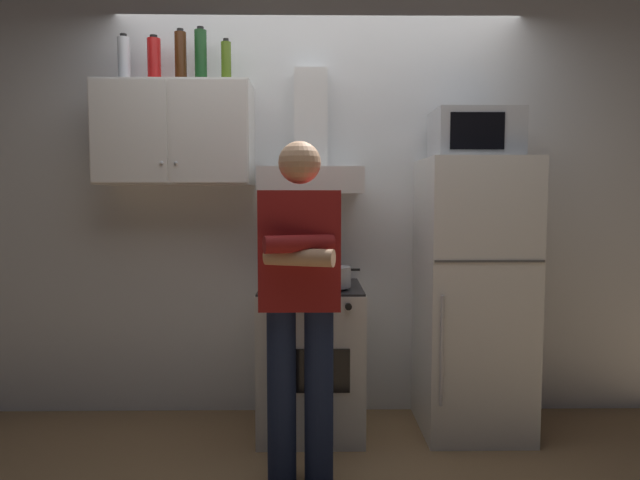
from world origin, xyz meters
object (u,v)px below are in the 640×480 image
Objects in this scene: range_hood at (311,161)px; bottle_rum_dark at (181,58)px; bottle_soda_red at (154,61)px; cooking_pot at (334,277)px; upper_cabinet at (176,134)px; refrigerator at (472,296)px; stove_oven at (311,358)px; person_standing at (300,298)px; bottle_wine_green at (201,56)px; bottle_vodka_clear at (124,60)px; bottle_olive_oil at (226,62)px; microwave at (475,135)px.

bottle_rum_dark reaches higher than range_hood.
cooking_pot is at bearing -14.73° from bottle_soda_red.
refrigerator is at bearing -4.07° from upper_cabinet.
refrigerator is 5.47× the size of cooking_pot.
cooking_pot is at bearing -42.49° from stove_oven.
bottle_rum_dark reaches higher than bottle_soda_red.
person_standing is at bearing -46.33° from bottle_rum_dark.
upper_cabinet is 1.35m from person_standing.
bottle_soda_red is at bearing 172.47° from bottle_wine_green.
refrigerator is 2.48m from bottle_vodka_clear.
person_standing is (-0.05, -0.73, -0.70)m from range_hood.
bottle_vodka_clear is at bearing 175.72° from upper_cabinet.
bottle_olive_oil is 0.15m from bottle_wine_green.
bottle_olive_oil is at bearing -0.59° from upper_cabinet.
person_standing is at bearing -148.77° from refrigerator.
person_standing is 1.53m from bottle_olive_oil.
bottle_olive_oil is at bearing -4.88° from bottle_soda_red.
bottle_wine_green reaches higher than stove_oven.
bottle_rum_dark reaches higher than stove_oven.
bottle_olive_oil is (-1.45, 0.10, 0.43)m from microwave.
cooking_pot is 0.92× the size of bottle_rum_dark.
person_standing is 1.67m from bottle_rum_dark.
upper_cabinet is 1.20× the size of range_hood.
stove_oven is (0.80, -0.13, -1.32)m from upper_cabinet.
microwave is (1.75, -0.11, -0.01)m from upper_cabinet.
bottle_wine_green is (-0.59, 0.73, 1.30)m from person_standing.
person_standing is 1.61m from bottle_wine_green.
person_standing is at bearing -35.61° from bottle_vodka_clear.
upper_cabinet is 0.48m from bottle_wine_green.
bottle_rum_dark reaches higher than microwave.
stove_oven is at bearing -179.96° from refrigerator.
upper_cabinet is 0.53m from bottle_vodka_clear.
range_hood reaches higher than microwave.
bottle_vodka_clear is at bearing 179.80° from bottle_rum_dark.
bottle_olive_oil reaches higher than range_hood.
stove_oven is at bearing -9.72° from bottle_soda_red.
bottle_rum_dark is at bearing 178.49° from range_hood.
stove_oven is 2.71× the size of bottle_wine_green.
stove_oven is 0.53× the size of person_standing.
bottle_olive_oil reaches higher than cooking_pot.
person_standing is (-1.00, -0.62, -0.84)m from microwave.
stove_oven is 1.17× the size of range_hood.
refrigerator is at bearing -4.10° from bottle_vodka_clear.
bottle_soda_red is at bearing 175.62° from bottle_rum_dark.
bottle_soda_red is at bearing 3.65° from bottle_vodka_clear.
range_hood is 2.33× the size of bottle_wine_green.
stove_oven is 0.77m from person_standing.
bottle_wine_green is at bearing -7.53° from bottle_soda_red.
upper_cabinet is 0.45m from bottle_rum_dark.
person_standing is 1.73m from bottle_soda_red.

